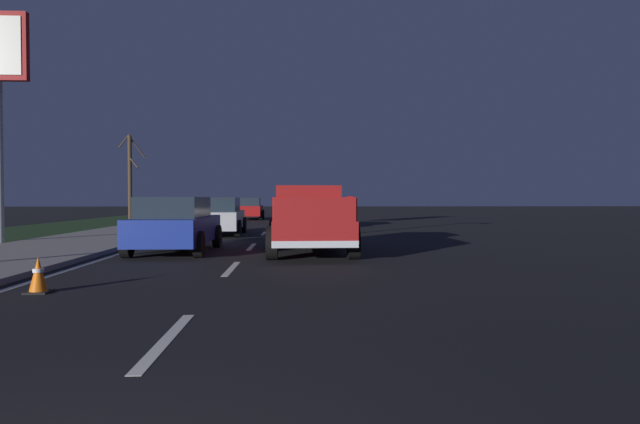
{
  "coord_description": "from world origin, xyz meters",
  "views": [
    {
      "loc": [
        -1.89,
        -1.38,
        1.51
      ],
      "look_at": [
        14.04,
        -2.09,
        1.1
      ],
      "focal_mm": 30.49,
      "sensor_mm": 36.0,
      "label": 1
    }
  ],
  "objects_px": {
    "sedan_blue": "(176,224)",
    "sedan_silver": "(218,216)",
    "bare_tree_far": "(130,175)",
    "sedan_red": "(249,208)",
    "sedan_white": "(306,212)",
    "pickup_truck": "(309,219)",
    "traffic_cone_near": "(38,275)"
  },
  "relations": [
    {
      "from": "traffic_cone_near",
      "to": "bare_tree_far",
      "type": "bearing_deg",
      "value": 14.2
    },
    {
      "from": "bare_tree_far",
      "to": "sedan_white",
      "type": "bearing_deg",
      "value": -132.79
    },
    {
      "from": "pickup_truck",
      "to": "sedan_silver",
      "type": "xyz_separation_m",
      "value": [
        6.9,
        3.52,
        -0.13
      ]
    },
    {
      "from": "sedan_white",
      "to": "sedan_silver",
      "type": "distance_m",
      "value": 6.76
    },
    {
      "from": "sedan_silver",
      "to": "bare_tree_far",
      "type": "height_order",
      "value": "bare_tree_far"
    },
    {
      "from": "sedan_blue",
      "to": "sedan_silver",
      "type": "bearing_deg",
      "value": -1.5
    },
    {
      "from": "sedan_white",
      "to": "pickup_truck",
      "type": "bearing_deg",
      "value": 179.32
    },
    {
      "from": "traffic_cone_near",
      "to": "sedan_silver",
      "type": "bearing_deg",
      "value": -3.98
    },
    {
      "from": "pickup_truck",
      "to": "sedan_red",
      "type": "height_order",
      "value": "pickup_truck"
    },
    {
      "from": "pickup_truck",
      "to": "sedan_white",
      "type": "bearing_deg",
      "value": -0.68
    },
    {
      "from": "pickup_truck",
      "to": "sedan_blue",
      "type": "distance_m",
      "value": 3.71
    },
    {
      "from": "sedan_blue",
      "to": "sedan_red",
      "type": "bearing_deg",
      "value": -0.01
    },
    {
      "from": "sedan_white",
      "to": "sedan_silver",
      "type": "height_order",
      "value": "same"
    },
    {
      "from": "sedan_silver",
      "to": "traffic_cone_near",
      "type": "xyz_separation_m",
      "value": [
        -13.5,
        0.94,
        -0.5
      ]
    },
    {
      "from": "sedan_white",
      "to": "sedan_blue",
      "type": "bearing_deg",
      "value": 163.13
    },
    {
      "from": "pickup_truck",
      "to": "sedan_white",
      "type": "xyz_separation_m",
      "value": [
        12.57,
        -0.15,
        -0.13
      ]
    },
    {
      "from": "pickup_truck",
      "to": "sedan_silver",
      "type": "relative_size",
      "value": 1.23
    },
    {
      "from": "sedan_white",
      "to": "sedan_red",
      "type": "distance_m",
      "value": 11.45
    },
    {
      "from": "sedan_silver",
      "to": "sedan_red",
      "type": "relative_size",
      "value": 1.0
    },
    {
      "from": "sedan_blue",
      "to": "traffic_cone_near",
      "type": "height_order",
      "value": "sedan_blue"
    },
    {
      "from": "pickup_truck",
      "to": "bare_tree_far",
      "type": "distance_m",
      "value": 27.03
    },
    {
      "from": "sedan_blue",
      "to": "traffic_cone_near",
      "type": "bearing_deg",
      "value": 173.33
    },
    {
      "from": "sedan_blue",
      "to": "bare_tree_far",
      "type": "distance_m",
      "value": 25.72
    },
    {
      "from": "sedan_white",
      "to": "bare_tree_far",
      "type": "xyz_separation_m",
      "value": [
        11.44,
        12.36,
        2.37
      ]
    },
    {
      "from": "pickup_truck",
      "to": "traffic_cone_near",
      "type": "bearing_deg",
      "value": 145.96
    },
    {
      "from": "sedan_blue",
      "to": "bare_tree_far",
      "type": "relative_size",
      "value": 0.72
    },
    {
      "from": "pickup_truck",
      "to": "sedan_red",
      "type": "distance_m",
      "value": 23.64
    },
    {
      "from": "sedan_white",
      "to": "bare_tree_far",
      "type": "distance_m",
      "value": 17.01
    },
    {
      "from": "traffic_cone_near",
      "to": "pickup_truck",
      "type": "bearing_deg",
      "value": -34.04
    },
    {
      "from": "sedan_white",
      "to": "sedan_red",
      "type": "relative_size",
      "value": 1.0
    },
    {
      "from": "sedan_silver",
      "to": "sedan_blue",
      "type": "height_order",
      "value": "same"
    },
    {
      "from": "sedan_red",
      "to": "bare_tree_far",
      "type": "relative_size",
      "value": 0.72
    }
  ]
}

